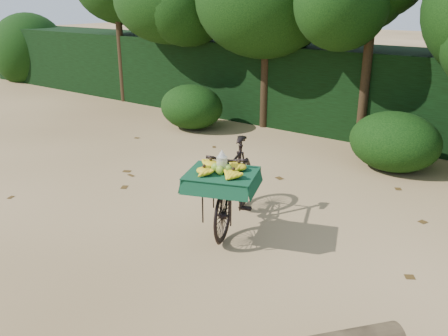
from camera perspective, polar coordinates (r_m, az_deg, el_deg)
The scene contains 6 objects.
ground at distance 5.92m, azimuth -8.54°, elevation -8.76°, with size 80.00×80.00×0.00m, color tan.
vendor_bicycle at distance 6.08m, azimuth 1.25°, elevation -1.85°, with size 1.26×1.95×1.11m.
hedge_backdrop at distance 10.76m, azimuth 15.70°, elevation 8.97°, with size 26.00×1.80×1.80m, color black.
tree_row at distance 10.15m, azimuth 11.05°, elevation 14.98°, with size 14.50×2.00×4.00m, color black, non-canonical shape.
bush_clumps at distance 8.87m, azimuth 13.66°, elevation 3.90°, with size 8.80×1.70×0.90m, color black, non-canonical shape.
leaf_litter at distance 6.33m, azimuth -4.40°, elevation -6.51°, with size 7.00×7.30×0.01m, color #493213, non-canonical shape.
Camera 1 is at (3.75, -3.61, 2.83)m, focal length 38.00 mm.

